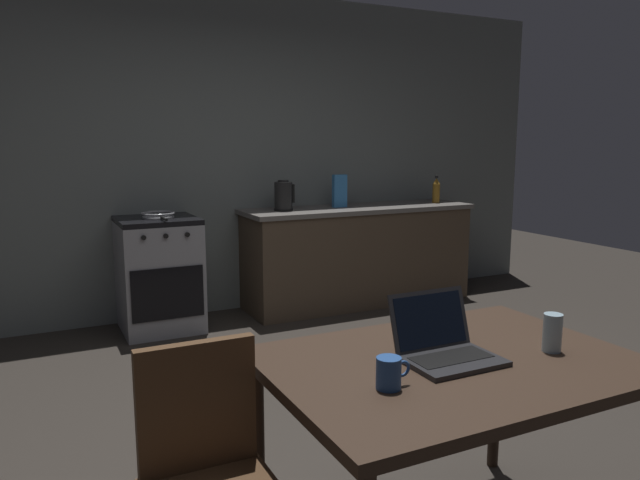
{
  "coord_description": "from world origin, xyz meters",
  "views": [
    {
      "loc": [
        -1.39,
        -2.53,
        1.5
      ],
      "look_at": [
        0.28,
        0.85,
        0.87
      ],
      "focal_mm": 33.77,
      "sensor_mm": 36.0,
      "label": 1
    }
  ],
  "objects_px": {
    "stove_oven": "(159,274)",
    "laptop": "(446,347)",
    "coffee_mug": "(389,373)",
    "drinking_glass": "(552,333)",
    "bottle": "(436,190)",
    "chair": "(208,469)",
    "electric_kettle": "(283,196)",
    "dining_table": "(452,378)",
    "cereal_box": "(340,191)",
    "frying_pan": "(158,215)"
  },
  "relations": [
    {
      "from": "chair",
      "to": "drinking_glass",
      "type": "bearing_deg",
      "value": -19.52
    },
    {
      "from": "cereal_box",
      "to": "dining_table",
      "type": "bearing_deg",
      "value": -111.48
    },
    {
      "from": "stove_oven",
      "to": "cereal_box",
      "type": "height_order",
      "value": "cereal_box"
    },
    {
      "from": "bottle",
      "to": "drinking_glass",
      "type": "bearing_deg",
      "value": -120.66
    },
    {
      "from": "electric_kettle",
      "to": "cereal_box",
      "type": "relative_size",
      "value": 0.89
    },
    {
      "from": "coffee_mug",
      "to": "drinking_glass",
      "type": "xyz_separation_m",
      "value": [
        0.7,
        0.02,
        0.02
      ]
    },
    {
      "from": "laptop",
      "to": "electric_kettle",
      "type": "height_order",
      "value": "electric_kettle"
    },
    {
      "from": "dining_table",
      "to": "chair",
      "type": "relative_size",
      "value": 1.46
    },
    {
      "from": "chair",
      "to": "laptop",
      "type": "height_order",
      "value": "laptop"
    },
    {
      "from": "electric_kettle",
      "to": "cereal_box",
      "type": "xyz_separation_m",
      "value": [
        0.56,
        0.02,
        0.02
      ]
    },
    {
      "from": "chair",
      "to": "electric_kettle",
      "type": "relative_size",
      "value": 3.35
    },
    {
      "from": "laptop",
      "to": "bottle",
      "type": "distance_m",
      "value": 3.86
    },
    {
      "from": "electric_kettle",
      "to": "drinking_glass",
      "type": "relative_size",
      "value": 1.89
    },
    {
      "from": "chair",
      "to": "coffee_mug",
      "type": "xyz_separation_m",
      "value": [
        0.52,
        -0.21,
        0.29
      ]
    },
    {
      "from": "frying_pan",
      "to": "coffee_mug",
      "type": "xyz_separation_m",
      "value": [
        0.04,
        -3.24,
        -0.13
      ]
    },
    {
      "from": "stove_oven",
      "to": "electric_kettle",
      "type": "relative_size",
      "value": 3.44
    },
    {
      "from": "chair",
      "to": "drinking_glass",
      "type": "xyz_separation_m",
      "value": [
        1.22,
        -0.19,
        0.31
      ]
    },
    {
      "from": "drinking_glass",
      "to": "frying_pan",
      "type": "bearing_deg",
      "value": 102.93
    },
    {
      "from": "chair",
      "to": "electric_kettle",
      "type": "bearing_deg",
      "value": 52.52
    },
    {
      "from": "frying_pan",
      "to": "coffee_mug",
      "type": "height_order",
      "value": "frying_pan"
    },
    {
      "from": "chair",
      "to": "electric_kettle",
      "type": "xyz_separation_m",
      "value": [
        1.55,
        3.06,
        0.52
      ]
    },
    {
      "from": "stove_oven",
      "to": "coffee_mug",
      "type": "relative_size",
      "value": 7.71
    },
    {
      "from": "drinking_glass",
      "to": "cereal_box",
      "type": "height_order",
      "value": "cereal_box"
    },
    {
      "from": "dining_table",
      "to": "laptop",
      "type": "relative_size",
      "value": 3.99
    },
    {
      "from": "chair",
      "to": "electric_kettle",
      "type": "height_order",
      "value": "electric_kettle"
    },
    {
      "from": "stove_oven",
      "to": "dining_table",
      "type": "bearing_deg",
      "value": -83.17
    },
    {
      "from": "laptop",
      "to": "drinking_glass",
      "type": "xyz_separation_m",
      "value": [
        0.39,
        -0.1,
        0.02
      ]
    },
    {
      "from": "electric_kettle",
      "to": "bottle",
      "type": "relative_size",
      "value": 1.0
    },
    {
      "from": "stove_oven",
      "to": "bottle",
      "type": "bearing_deg",
      "value": -1.03
    },
    {
      "from": "chair",
      "to": "drinking_glass",
      "type": "relative_size",
      "value": 6.33
    },
    {
      "from": "laptop",
      "to": "cereal_box",
      "type": "distance_m",
      "value": 3.43
    },
    {
      "from": "bottle",
      "to": "frying_pan",
      "type": "relative_size",
      "value": 0.6
    },
    {
      "from": "stove_oven",
      "to": "laptop",
      "type": "relative_size",
      "value": 2.81
    },
    {
      "from": "laptop",
      "to": "frying_pan",
      "type": "relative_size",
      "value": 0.74
    },
    {
      "from": "dining_table",
      "to": "coffee_mug",
      "type": "relative_size",
      "value": 10.94
    },
    {
      "from": "chair",
      "to": "drinking_glass",
      "type": "distance_m",
      "value": 1.27
    },
    {
      "from": "bottle",
      "to": "frying_pan",
      "type": "distance_m",
      "value": 2.64
    },
    {
      "from": "drinking_glass",
      "to": "laptop",
      "type": "bearing_deg",
      "value": 165.37
    },
    {
      "from": "stove_oven",
      "to": "laptop",
      "type": "height_order",
      "value": "laptop"
    },
    {
      "from": "dining_table",
      "to": "laptop",
      "type": "xyz_separation_m",
      "value": [
        -0.02,
        0.01,
        0.11
      ]
    },
    {
      "from": "laptop",
      "to": "coffee_mug",
      "type": "xyz_separation_m",
      "value": [
        -0.31,
        -0.12,
        0.0
      ]
    },
    {
      "from": "chair",
      "to": "frying_pan",
      "type": "height_order",
      "value": "frying_pan"
    },
    {
      "from": "coffee_mug",
      "to": "frying_pan",
      "type": "bearing_deg",
      "value": 90.65
    },
    {
      "from": "electric_kettle",
      "to": "frying_pan",
      "type": "height_order",
      "value": "electric_kettle"
    },
    {
      "from": "dining_table",
      "to": "chair",
      "type": "distance_m",
      "value": 0.87
    },
    {
      "from": "chair",
      "to": "cereal_box",
      "type": "distance_m",
      "value": 3.77
    },
    {
      "from": "chair",
      "to": "drinking_glass",
      "type": "height_order",
      "value": "drinking_glass"
    },
    {
      "from": "stove_oven",
      "to": "dining_table",
      "type": "distance_m",
      "value": 3.19
    },
    {
      "from": "coffee_mug",
      "to": "drinking_glass",
      "type": "relative_size",
      "value": 0.84
    },
    {
      "from": "electric_kettle",
      "to": "bottle",
      "type": "bearing_deg",
      "value": -1.82
    }
  ]
}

